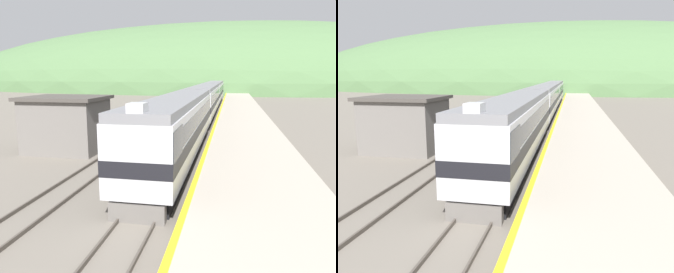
% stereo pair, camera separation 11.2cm
% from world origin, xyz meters
% --- Properties ---
extents(track_main, '(1.52, 180.00, 0.16)m').
position_xyz_m(track_main, '(0.00, 70.00, 0.08)').
color(track_main, '#4C443D').
rests_on(track_main, ground).
extents(track_siding, '(1.52, 180.00, 0.16)m').
position_xyz_m(track_siding, '(-4.42, 70.00, 0.08)').
color(track_siding, '#4C443D').
rests_on(track_siding, ground).
extents(platform, '(5.73, 140.00, 0.93)m').
position_xyz_m(platform, '(4.67, 50.00, 0.46)').
color(platform, '#ADA393').
rests_on(platform, ground).
extents(distant_hills, '(239.81, 107.91, 50.61)m').
position_xyz_m(distant_hills, '(0.00, 142.00, 0.00)').
color(distant_hills, '#517547').
rests_on(distant_hills, ground).
extents(station_shed, '(5.69, 4.80, 4.04)m').
position_xyz_m(station_shed, '(-8.44, 25.47, 2.04)').
color(station_shed, slate).
rests_on(station_shed, ground).
extents(express_train_lead_car, '(2.88, 19.87, 4.57)m').
position_xyz_m(express_train_lead_car, '(0.00, 24.38, 2.30)').
color(express_train_lead_car, black).
rests_on(express_train_lead_car, ground).
extents(carriage_second, '(2.87, 21.51, 4.21)m').
position_xyz_m(carriage_second, '(0.00, 46.19, 2.29)').
color(carriage_second, black).
rests_on(carriage_second, ground).
extents(carriage_third, '(2.87, 21.51, 4.21)m').
position_xyz_m(carriage_third, '(0.00, 68.57, 2.29)').
color(carriage_third, black).
rests_on(carriage_third, ground).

